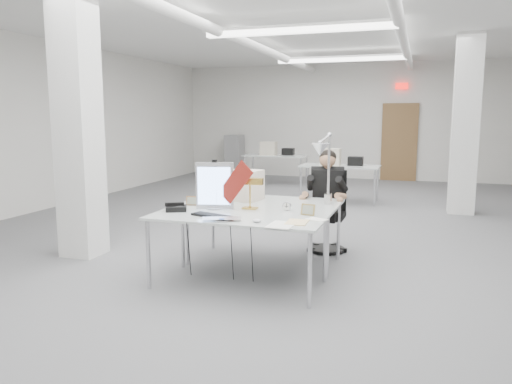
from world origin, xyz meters
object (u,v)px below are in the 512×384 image
at_px(seated_person, 327,184).
at_px(laptop, 222,220).
at_px(office_chair, 327,211).
at_px(bankers_lamp, 250,195).
at_px(beige_monitor, 244,185).
at_px(architect_lamp, 325,165).
at_px(desk_main, 238,216).
at_px(monitor, 215,186).
at_px(desk_phone, 176,208).

height_order(seated_person, laptop, seated_person).
height_order(office_chair, laptop, office_chair).
relative_size(seated_person, bankers_lamp, 2.61).
xyz_separation_m(office_chair, seated_person, (0.00, -0.05, 0.36)).
relative_size(laptop, beige_monitor, 0.99).
xyz_separation_m(seated_person, bankers_lamp, (-0.64, -1.19, 0.01)).
bearing_deg(laptop, architect_lamp, 30.13).
bearing_deg(desk_main, monitor, 145.04).
xyz_separation_m(seated_person, laptop, (-0.68, -1.93, -0.13)).
relative_size(desk_main, bankers_lamp, 5.78).
relative_size(desk_main, office_chair, 1.65).
bearing_deg(beige_monitor, desk_phone, -108.81).
bearing_deg(architect_lamp, beige_monitor, -176.83).
relative_size(office_chair, laptop, 2.88).
height_order(laptop, bankers_lamp, bankers_lamp).
bearing_deg(seated_person, monitor, -139.20).
height_order(monitor, desk_phone, monitor).
height_order(office_chair, beige_monitor, beige_monitor).
height_order(desk_main, bankers_lamp, bankers_lamp).
bearing_deg(monitor, laptop, -76.54).
height_order(desk_main, beige_monitor, beige_monitor).
height_order(bankers_lamp, architect_lamp, architect_lamp).
bearing_deg(laptop, desk_main, 61.35).
bearing_deg(desk_phone, beige_monitor, 38.09).
distance_m(monitor, beige_monitor, 0.66).
xyz_separation_m(desk_main, laptop, (-0.04, -0.36, 0.03)).
distance_m(seated_person, bankers_lamp, 1.35).
distance_m(office_chair, architect_lamp, 1.16).
bearing_deg(desk_phone, desk_main, -25.65).
bearing_deg(monitor, bankers_lamp, 2.81).
bearing_deg(laptop, seated_person, 48.06).
bearing_deg(monitor, beige_monitor, 65.79).
height_order(office_chair, seated_person, seated_person).
xyz_separation_m(desk_main, architect_lamp, (0.76, 0.69, 0.49)).
relative_size(beige_monitor, architect_lamp, 0.40).
bearing_deg(beige_monitor, seated_person, 44.83).
bearing_deg(architect_lamp, bankers_lamp, -142.36).
height_order(desk_main, laptop, laptop).
bearing_deg(architect_lamp, laptop, -112.40).
xyz_separation_m(seated_person, desk_phone, (-1.35, -1.55, -0.12)).
height_order(monitor, bankers_lamp, monitor).
height_order(laptop, desk_phone, desk_phone).
height_order(seated_person, beige_monitor, seated_person).
height_order(desk_main, office_chair, office_chair).
relative_size(desk_main, beige_monitor, 4.70).
distance_m(laptop, desk_phone, 0.77).
height_order(seated_person, desk_phone, seated_person).
xyz_separation_m(monitor, beige_monitor, (0.11, 0.65, -0.08)).
bearing_deg(bankers_lamp, office_chair, 55.84).
relative_size(bankers_lamp, beige_monitor, 0.81).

